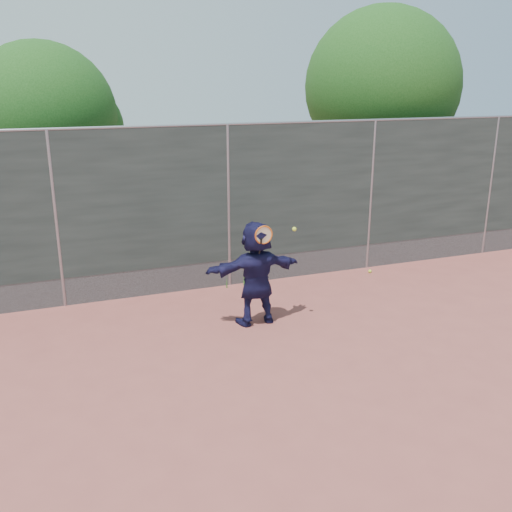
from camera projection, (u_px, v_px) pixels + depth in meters
name	position (u px, v px, depth m)	size (l,w,h in m)	color
ground	(309.00, 368.00, 7.76)	(80.00, 80.00, 0.00)	#9E4C42
player	(256.00, 273.00, 8.97)	(1.56, 0.50, 1.68)	#18163E
ball_ground	(370.00, 271.00, 11.54)	(0.07, 0.07, 0.07)	#DAF035
fence	(228.00, 203.00, 10.42)	(20.00, 0.06, 3.03)	#38423D
swing_action	(267.00, 235.00, 8.63)	(0.70, 0.13, 0.51)	#DC5A14
tree_right	(387.00, 91.00, 13.43)	(3.78, 3.60, 5.39)	#382314
tree_left	(51.00, 120.00, 11.79)	(3.15, 3.00, 4.53)	#382314
weed_clump	(246.00, 278.00, 10.85)	(0.68, 0.07, 0.30)	#387226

